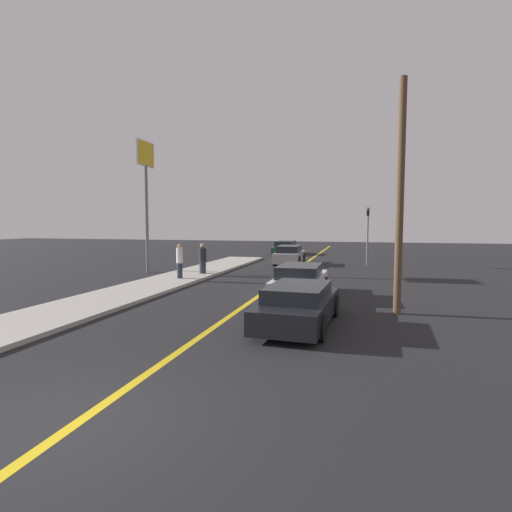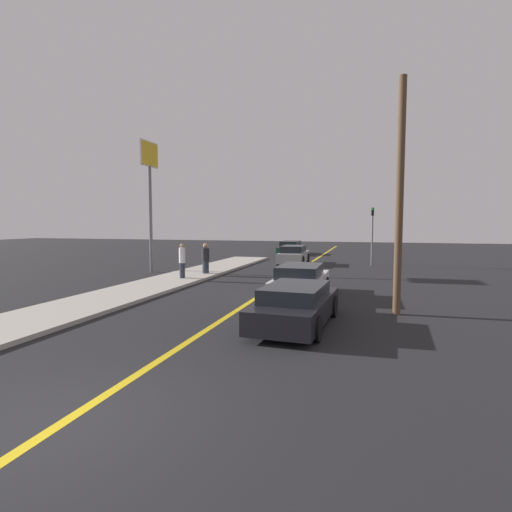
# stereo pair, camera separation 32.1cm
# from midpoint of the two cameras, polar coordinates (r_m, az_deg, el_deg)

# --- Properties ---
(ground_plane) EXTENTS (120.00, 120.00, 0.00)m
(ground_plane) POSITION_cam_midpoint_polar(r_m,az_deg,el_deg) (6.87, -25.04, -21.07)
(ground_plane) COLOR black
(road_center_line) EXTENTS (0.20, 60.00, 0.01)m
(road_center_line) POSITION_cam_midpoint_polar(r_m,az_deg,el_deg) (23.18, 5.67, -2.60)
(road_center_line) COLOR gold
(road_center_line) RESTS_ON ground_plane
(sidewalk_left) EXTENTS (2.87, 27.16, 0.14)m
(sidewalk_left) POSITION_cam_midpoint_polar(r_m,az_deg,el_deg) (20.70, -11.25, -3.36)
(sidewalk_left) COLOR #ADA89E
(sidewalk_left) RESTS_ON ground_plane
(car_near_right_lane) EXTENTS (2.08, 4.65, 1.21)m
(car_near_right_lane) POSITION_cam_midpoint_polar(r_m,az_deg,el_deg) (11.59, 6.58, -6.96)
(car_near_right_lane) COLOR black
(car_near_right_lane) RESTS_ON ground_plane
(car_ahead_center) EXTENTS (1.91, 4.68, 1.31)m
(car_ahead_center) POSITION_cam_midpoint_polar(r_m,az_deg,el_deg) (16.01, 6.98, -3.60)
(car_ahead_center) COLOR silver
(car_ahead_center) RESTS_ON ground_plane
(car_far_distant) EXTENTS (1.94, 4.59, 1.35)m
(car_far_distant) POSITION_cam_midpoint_polar(r_m,az_deg,el_deg) (28.73, 5.72, 0.13)
(car_far_distant) COLOR #9E9EA3
(car_far_distant) RESTS_ON ground_plane
(car_parked_left_lot) EXTENTS (1.98, 4.81, 1.27)m
(car_parked_left_lot) POSITION_cam_midpoint_polar(r_m,az_deg,el_deg) (38.16, 5.26, 1.19)
(car_parked_left_lot) COLOR #144728
(car_parked_left_lot) RESTS_ON ground_plane
(pedestrian_near_curb) EXTENTS (0.32, 0.32, 1.76)m
(pedestrian_near_curb) POSITION_cam_midpoint_polar(r_m,az_deg,el_deg) (20.74, -10.07, -0.66)
(pedestrian_near_curb) COLOR #282D3D
(pedestrian_near_curb) RESTS_ON sidewalk_left
(pedestrian_mid_group) EXTENTS (0.43, 0.43, 1.69)m
(pedestrian_mid_group) POSITION_cam_midpoint_polar(r_m,az_deg,el_deg) (22.54, -6.81, -0.35)
(pedestrian_mid_group) COLOR #282D3D
(pedestrian_mid_group) RESTS_ON sidewalk_left
(traffic_light) EXTENTS (0.18, 0.40, 4.00)m
(traffic_light) POSITION_cam_midpoint_polar(r_m,az_deg,el_deg) (28.68, 16.58, 3.55)
(traffic_light) COLOR slate
(traffic_light) RESTS_ON ground_plane
(roadside_sign) EXTENTS (0.20, 1.86, 7.75)m
(roadside_sign) POSITION_cam_midpoint_polar(r_m,az_deg,el_deg) (24.86, -14.59, 11.03)
(roadside_sign) COLOR slate
(roadside_sign) RESTS_ON ground_plane
(utility_pole) EXTENTS (0.24, 0.24, 7.48)m
(utility_pole) POSITION_cam_midpoint_polar(r_m,az_deg,el_deg) (13.54, 20.48, 7.81)
(utility_pole) COLOR brown
(utility_pole) RESTS_ON ground_plane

